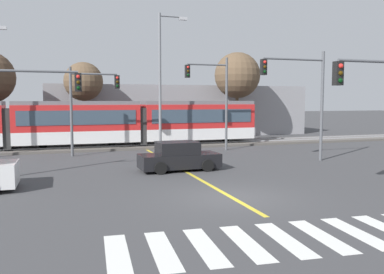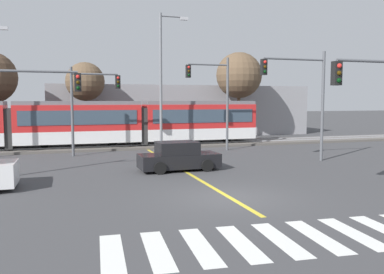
{
  "view_description": "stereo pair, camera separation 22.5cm",
  "coord_description": "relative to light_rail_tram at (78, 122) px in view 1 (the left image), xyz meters",
  "views": [
    {
      "loc": [
        -6.19,
        -13.92,
        3.71
      ],
      "look_at": [
        0.99,
        7.86,
        1.6
      ],
      "focal_mm": 38.0,
      "sensor_mm": 36.0,
      "label": 1
    },
    {
      "loc": [
        -5.98,
        -13.99,
        3.71
      ],
      "look_at": [
        0.99,
        7.86,
        1.6
      ],
      "focal_mm": 38.0,
      "sensor_mm": 36.0,
      "label": 2
    }
  ],
  "objects": [
    {
      "name": "bare_tree_east",
      "position": [
        15.04,
        4.49,
        3.97
      ],
      "size": [
        4.37,
        4.37,
        8.22
      ],
      "color": "brown",
      "rests_on": "ground"
    },
    {
      "name": "crosswalk_stripe_2",
      "position": [
        2.09,
        -22.0,
        -2.04
      ],
      "size": [
        0.77,
        2.83,
        0.01
      ],
      "primitive_type": "cube",
      "rotation": [
        0.0,
        0.0,
        -0.08
      ],
      "color": "silver",
      "rests_on": "ground"
    },
    {
      "name": "track_bed",
      "position": [
        4.83,
        0.01,
        -1.96
      ],
      "size": [
        120.0,
        4.0,
        0.18
      ],
      "primitive_type": "cube",
      "color": "#56514C",
      "rests_on": "ground"
    },
    {
      "name": "crosswalk_stripe_6",
      "position": [
        6.48,
        -22.33,
        -2.04
      ],
      "size": [
        0.77,
        2.83,
        0.01
      ],
      "primitive_type": "cube",
      "rotation": [
        0.0,
        0.0,
        -0.08
      ],
      "color": "silver",
      "rests_on": "ground"
    },
    {
      "name": "sedan_crossing",
      "position": [
        4.62,
        -11.08,
        -1.35
      ],
      "size": [
        4.24,
        2.0,
        1.52
      ],
      "color": "black",
      "rests_on": "ground"
    },
    {
      "name": "rail_far",
      "position": [
        4.83,
        0.73,
        -1.82
      ],
      "size": [
        120.0,
        0.08,
        0.1
      ],
      "primitive_type": "cube",
      "color": "#939399",
      "rests_on": "track_bed"
    },
    {
      "name": "crosswalk_stripe_0",
      "position": [
        -0.1,
        -21.83,
        -2.04
      ],
      "size": [
        0.77,
        2.83,
        0.01
      ],
      "primitive_type": "cube",
      "rotation": [
        0.0,
        0.0,
        -0.08
      ],
      "color": "silver",
      "rests_on": "ground"
    },
    {
      "name": "bare_tree_west",
      "position": [
        0.79,
        4.93,
        3.18
      ],
      "size": [
        3.33,
        3.33,
        6.93
      ],
      "color": "brown",
      "rests_on": "ground"
    },
    {
      "name": "rail_near",
      "position": [
        4.83,
        -0.71,
        -1.82
      ],
      "size": [
        120.0,
        0.08,
        0.1
      ],
      "primitive_type": "cube",
      "color": "#939399",
      "rests_on": "track_bed"
    },
    {
      "name": "crosswalk_stripe_4",
      "position": [
        4.28,
        -22.16,
        -2.04
      ],
      "size": [
        0.77,
        2.83,
        0.01
      ],
      "primitive_type": "cube",
      "rotation": [
        0.0,
        0.0,
        -0.08
      ],
      "color": "silver",
      "rests_on": "ground"
    },
    {
      "name": "street_lamp_centre",
      "position": [
        5.76,
        -3.03,
        3.43
      ],
      "size": [
        2.11,
        0.28,
        9.78
      ],
      "color": "slate",
      "rests_on": "ground"
    },
    {
      "name": "traffic_light_far_right",
      "position": [
        9.38,
        -3.87,
        2.3
      ],
      "size": [
        3.25,
        0.38,
        6.75
      ],
      "color": "#515459",
      "rests_on": "ground"
    },
    {
      "name": "crosswalk_stripe_3",
      "position": [
        3.19,
        -22.08,
        -2.04
      ],
      "size": [
        0.77,
        2.83,
        0.01
      ],
      "primitive_type": "cube",
      "rotation": [
        0.0,
        0.0,
        -0.08
      ],
      "color": "silver",
      "rests_on": "ground"
    },
    {
      "name": "ground_plane",
      "position": [
        4.83,
        -17.47,
        -2.05
      ],
      "size": [
        200.0,
        200.0,
        0.0
      ],
      "primitive_type": "plane",
      "color": "#3D3D3F"
    },
    {
      "name": "traffic_light_mid_left",
      "position": [
        -2.89,
        -10.76,
        1.66
      ],
      "size": [
        4.25,
        0.38,
        5.65
      ],
      "color": "#515459",
      "rests_on": "ground"
    },
    {
      "name": "building_backdrop_far",
      "position": [
        10.72,
        9.53,
        0.52
      ],
      "size": [
        26.59,
        6.0,
        5.13
      ],
      "primitive_type": "cube",
      "color": "gray",
      "rests_on": "ground"
    },
    {
      "name": "light_rail_tram",
      "position": [
        0.0,
        0.0,
        0.0
      ],
      "size": [
        28.0,
        2.64,
        3.43
      ],
      "color": "silver",
      "rests_on": "track_bed"
    },
    {
      "name": "traffic_light_near_right",
      "position": [
        10.94,
        -18.43,
        1.72
      ],
      "size": [
        3.75,
        0.38,
        5.79
      ],
      "color": "#515459",
      "rests_on": "ground"
    },
    {
      "name": "crosswalk_stripe_1",
      "position": [
        0.99,
        -21.92,
        -2.04
      ],
      "size": [
        0.77,
        2.83,
        0.01
      ],
      "primitive_type": "cube",
      "rotation": [
        0.0,
        0.0,
        -0.08
      ],
      "color": "silver",
      "rests_on": "ground"
    },
    {
      "name": "crosswalk_stripe_5",
      "position": [
        5.38,
        -22.25,
        -2.04
      ],
      "size": [
        0.77,
        2.83,
        0.01
      ],
      "primitive_type": "cube",
      "rotation": [
        0.0,
        0.0,
        -0.08
      ],
      "color": "silver",
      "rests_on": "ground"
    },
    {
      "name": "traffic_light_far_left",
      "position": [
        0.55,
        -3.74,
        1.78
      ],
      "size": [
        3.25,
        0.38,
        5.83
      ],
      "color": "#515459",
      "rests_on": "ground"
    },
    {
      "name": "lane_centre_line",
      "position": [
        4.83,
        -11.1,
        -2.04
      ],
      "size": [
        0.2,
        18.21,
        0.01
      ],
      "primitive_type": "cube",
      "color": "gold",
      "rests_on": "ground"
    },
    {
      "name": "traffic_light_mid_right",
      "position": [
        12.49,
        -10.42,
        2.29
      ],
      "size": [
        4.25,
        0.38,
        6.6
      ],
      "color": "#515459",
      "rests_on": "ground"
    }
  ]
}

